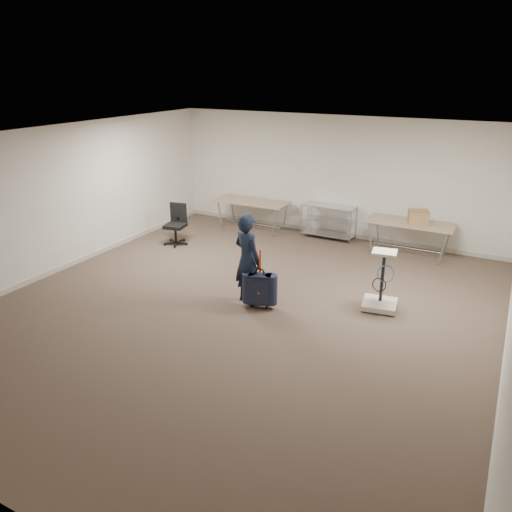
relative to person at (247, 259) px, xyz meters
The scene contains 10 objects.
ground 0.84m from the person, 85.91° to the right, with size 9.00×9.00×0.00m, color #4E3C2F.
room_shell 1.31m from the person, 88.86° to the left, with size 8.00×9.00×9.00m.
folding_table_left 4.11m from the person, 117.24° to the left, with size 1.80×0.75×0.73m.
folding_table_right 4.13m from the person, 62.23° to the left, with size 1.80×0.75×0.73m.
wire_shelf 3.91m from the person, 89.68° to the left, with size 1.22×0.47×0.80m.
person is the anchor object (origin of this frame).
suitcase 0.54m from the person, 20.67° to the right, with size 0.42×0.32×1.03m.
office_chair 3.49m from the person, 146.91° to the left, with size 0.56×0.56×0.92m.
equipment_cart 2.29m from the person, 22.14° to the left, with size 0.63×0.63×1.02m.
cardboard_box 4.15m from the person, 59.97° to the left, with size 0.39×0.29×0.29m, color #A46A4C.
Camera 1 is at (3.75, -6.49, 3.80)m, focal length 35.00 mm.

